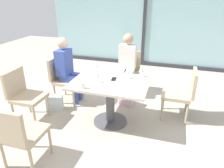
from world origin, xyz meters
The scene contains 18 objects.
ground_plane centered at (0.00, 0.00, 0.00)m, with size 12.00×12.00×0.00m, color #A89E8E.
window_wall_backdrop centered at (0.00, 3.20, 1.21)m, with size 5.50×0.10×2.70m.
dining_table_main centered at (0.00, 0.00, 0.54)m, with size 1.19×0.87×0.73m.
chair_far_left centered at (-1.11, 0.49, 0.50)m, with size 0.50×0.46×0.87m.
chair_near_window centered at (0.00, 1.25, 0.50)m, with size 0.46×0.51×0.87m.
chair_side_end centered at (-1.38, -0.33, 0.50)m, with size 0.50×0.46×0.87m.
chair_far_right centered at (1.11, 0.49, 0.50)m, with size 0.50×0.46×0.87m.
chair_front_left centered at (-0.74, -1.25, 0.50)m, with size 0.46×0.50×0.87m.
person_far_left centered at (-1.00, 0.49, 0.70)m, with size 0.39×0.34×1.26m.
person_near_window centered at (0.00, 1.14, 0.70)m, with size 0.34×0.39×1.26m.
wine_glass_0 centered at (-0.35, 0.34, 0.86)m, with size 0.07×0.07×0.18m.
wine_glass_1 centered at (0.42, 0.36, 0.86)m, with size 0.07×0.07×0.18m.
wine_glass_2 centered at (0.22, 0.20, 0.86)m, with size 0.07×0.07×0.18m.
wine_glass_3 centered at (-0.19, -0.07, 0.86)m, with size 0.07×0.07×0.18m.
coffee_cup centered at (-0.30, -0.35, 0.78)m, with size 0.08×0.08×0.09m, color white.
cell_phone_on_table centered at (0.03, 0.12, 0.73)m, with size 0.07×0.14×0.01m, color black.
handbag_0 centered at (-1.10, 0.09, 0.14)m, with size 0.30×0.16×0.28m, color silver.
handbag_1 centered at (0.12, 0.65, 0.14)m, with size 0.30×0.16×0.28m, color beige.
Camera 1 is at (0.91, -2.88, 2.02)m, focal length 34.02 mm.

